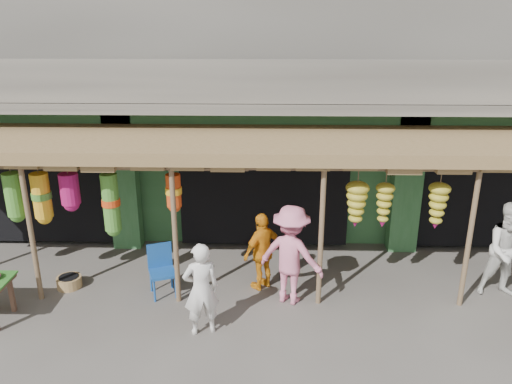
{
  "coord_description": "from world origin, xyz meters",
  "views": [
    {
      "loc": [
        0.1,
        -7.98,
        4.81
      ],
      "look_at": [
        -0.14,
        1.0,
        1.66
      ],
      "focal_mm": 35.0,
      "sensor_mm": 36.0,
      "label": 1
    }
  ],
  "objects_px": {
    "blue_chair": "(161,267)",
    "person_front": "(201,289)",
    "person_right": "(509,251)",
    "person_shopper": "(291,255)",
    "person_vendor": "(263,251)"
  },
  "relations": [
    {
      "from": "blue_chair",
      "to": "person_front",
      "type": "relative_size",
      "value": 0.6
    },
    {
      "from": "person_right",
      "to": "person_shopper",
      "type": "relative_size",
      "value": 0.99
    },
    {
      "from": "blue_chair",
      "to": "person_shopper",
      "type": "bearing_deg",
      "value": -26.93
    },
    {
      "from": "blue_chair",
      "to": "person_vendor",
      "type": "relative_size",
      "value": 0.63
    },
    {
      "from": "blue_chair",
      "to": "person_right",
      "type": "xyz_separation_m",
      "value": [
        6.22,
        0.09,
        0.37
      ]
    },
    {
      "from": "person_vendor",
      "to": "person_shopper",
      "type": "distance_m",
      "value": 0.69
    },
    {
      "from": "person_front",
      "to": "person_shopper",
      "type": "bearing_deg",
      "value": -163.74
    },
    {
      "from": "blue_chair",
      "to": "person_front",
      "type": "xyz_separation_m",
      "value": [
        0.9,
        -1.21,
        0.26
      ]
    },
    {
      "from": "person_front",
      "to": "person_right",
      "type": "distance_m",
      "value": 5.49
    },
    {
      "from": "person_right",
      "to": "person_vendor",
      "type": "relative_size",
      "value": 1.2
    },
    {
      "from": "blue_chair",
      "to": "person_shopper",
      "type": "xyz_separation_m",
      "value": [
        2.34,
        -0.21,
        0.38
      ]
    },
    {
      "from": "person_vendor",
      "to": "person_front",
      "type": "bearing_deg",
      "value": 13.94
    },
    {
      "from": "person_right",
      "to": "person_vendor",
      "type": "distance_m",
      "value": 4.39
    },
    {
      "from": "person_front",
      "to": "person_right",
      "type": "bearing_deg",
      "value": 175.25
    },
    {
      "from": "person_right",
      "to": "person_shopper",
      "type": "height_order",
      "value": "person_shopper"
    }
  ]
}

